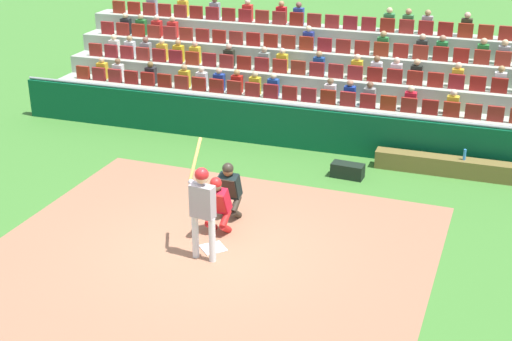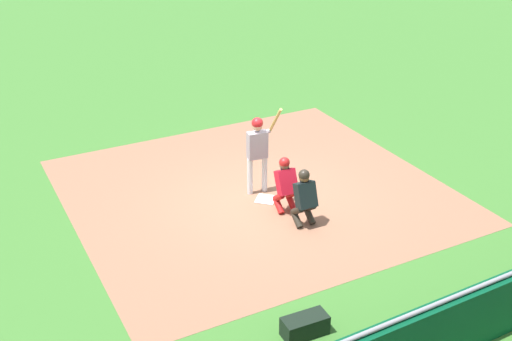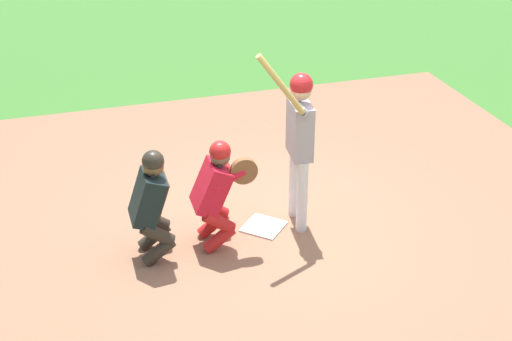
{
  "view_description": "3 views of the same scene",
  "coord_description": "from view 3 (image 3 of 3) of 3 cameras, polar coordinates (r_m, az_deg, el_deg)",
  "views": [
    {
      "loc": [
        -4.86,
        11.47,
        6.96
      ],
      "look_at": [
        -0.59,
        -0.87,
        1.4
      ],
      "focal_mm": 50.78,
      "sensor_mm": 36.0,
      "label": 1
    },
    {
      "loc": [
        -6.46,
        -11.18,
        7.18
      ],
      "look_at": [
        -0.39,
        -0.24,
        0.96
      ],
      "focal_mm": 44.98,
      "sensor_mm": 36.0,
      "label": 2
    },
    {
      "loc": [
        7.04,
        -2.44,
        4.65
      ],
      "look_at": [
        0.57,
        -0.29,
        1.09
      ],
      "focal_mm": 51.87,
      "sensor_mm": 36.0,
      "label": 3
    }
  ],
  "objects": [
    {
      "name": "batter_at_plate",
      "position": [
        8.33,
        3.37,
        2.94
      ],
      "size": [
        0.57,
        0.75,
        2.25
      ],
      "color": "silver",
      "rests_on": "ground_plane"
    },
    {
      "name": "home_plate_umpire",
      "position": [
        8.0,
        -8.05,
        -2.27
      ],
      "size": [
        0.48,
        0.47,
        1.31
      ],
      "color": "#2D261D",
      "rests_on": "ground_plane"
    },
    {
      "name": "catcher_crouching",
      "position": [
        8.14,
        -3.04,
        -1.36
      ],
      "size": [
        0.48,
        0.72,
        1.29
      ],
      "color": "red",
      "rests_on": "ground_plane"
    },
    {
      "name": "infield_dirt_patch",
      "position": [
        8.93,
        3.64,
        -3.85
      ],
      "size": [
        8.6,
        8.18,
        0.01
      ],
      "primitive_type": "cube",
      "rotation": [
        0.0,
        0.0,
        -0.02
      ],
      "color": "#94644A",
      "rests_on": "ground_plane"
    },
    {
      "name": "ground_plane",
      "position": [
        8.78,
        0.6,
        -4.42
      ],
      "size": [
        160.0,
        160.0,
        0.0
      ],
      "primitive_type": "plane",
      "color": "#3B732C"
    },
    {
      "name": "home_plate_marker",
      "position": [
        8.77,
        0.6,
        -4.33
      ],
      "size": [
        0.62,
        0.62,
        0.02
      ],
      "primitive_type": "cube",
      "rotation": [
        0.0,
        0.0,
        0.79
      ],
      "color": "white",
      "rests_on": "infield_dirt_patch"
    }
  ]
}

